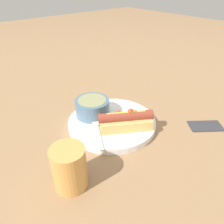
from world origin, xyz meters
TOP-DOWN VIEW (x-y plane):
  - ground_plane at (0.00, 0.00)m, footprint 4.00×4.00m
  - dinner_plate at (0.00, 0.00)m, footprint 0.27×0.27m
  - hot_dog at (0.01, -0.05)m, footprint 0.16×0.13m
  - soup_bowl at (-0.03, 0.06)m, footprint 0.11×0.11m
  - spoon at (-0.06, 0.00)m, footprint 0.09×0.14m
  - drinking_glass at (-0.22, -0.11)m, footprint 0.08×0.08m
  - napkin at (0.22, -0.20)m, footprint 0.11×0.11m

SIDE VIEW (x-z plane):
  - ground_plane at x=0.00m, z-range 0.00..0.00m
  - napkin at x=0.22m, z-range 0.00..0.01m
  - dinner_plate at x=0.00m, z-range 0.00..0.02m
  - spoon at x=-0.06m, z-range 0.02..0.03m
  - hot_dog at x=0.01m, z-range 0.01..0.07m
  - soup_bowl at x=-0.03m, z-range 0.02..0.08m
  - drinking_glass at x=-0.22m, z-range 0.00..0.10m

